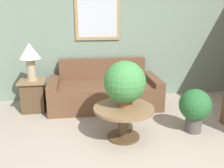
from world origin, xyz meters
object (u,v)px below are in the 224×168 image
Objects in this scene: coffee_table at (124,116)px; potted_plant_on_table at (125,82)px; potted_plant_floor at (195,107)px; table_lamp at (30,55)px; couch_main at (105,91)px; side_table at (34,95)px.

potted_plant_on_table is at bearing 69.02° from coffee_table.
potted_plant_floor is at bearing -0.45° from potted_plant_on_table.
couch_main is at bearing 2.99° from table_lamp.
side_table is at bearing -177.01° from couch_main.
table_lamp is (0.00, 0.00, 0.74)m from side_table.
side_table is 0.87× the size of table_lamp.
couch_main is 1.38m from potted_plant_on_table.
side_table reaches higher than coffee_table.
potted_plant_floor is at bearing -46.20° from couch_main.
couch_main is 1.32m from coffee_table.
coffee_table is 1.90m from side_table.
table_lamp is 1.90m from potted_plant_on_table.
side_table is 0.89× the size of potted_plant_on_table.
potted_plant_floor is (1.07, -0.01, -0.42)m from potted_plant_on_table.
potted_plant_on_table reaches higher than side_table.
table_lamp is 2.87m from potted_plant_floor.
side_table is 0.86× the size of potted_plant_floor.
potted_plant_on_table is (1.46, -1.19, 0.52)m from side_table.
couch_main is at bearing 95.63° from coffee_table.
couch_main is at bearing 133.80° from potted_plant_floor.
potted_plant_on_table is 0.97× the size of potted_plant_floor.
couch_main is 1.51m from table_lamp.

